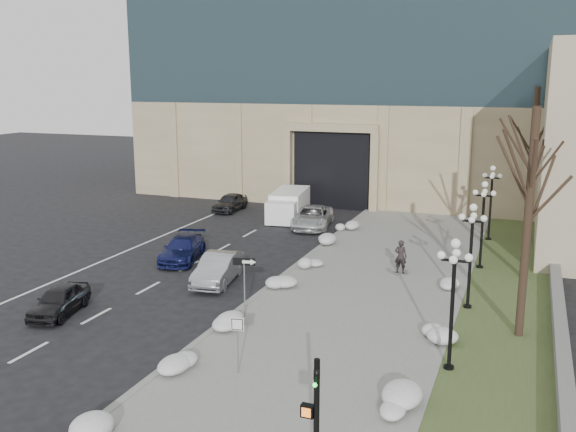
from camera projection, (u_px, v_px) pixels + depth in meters
name	position (u px, v px, depth m)	size (l,w,h in m)	color
ground	(149.00, 409.00, 19.76)	(160.00, 160.00, 0.00)	black
sidewalk	(369.00, 286.00, 31.31)	(9.00, 40.00, 0.12)	gray
curb	(283.00, 276.00, 32.88)	(0.30, 40.00, 0.14)	gray
grass_strip	(509.00, 302.00, 29.05)	(4.00, 40.00, 0.10)	#3D4A25
stone_wall	(556.00, 288.00, 30.12)	(0.50, 30.00, 0.70)	slate
car_a	(59.00, 300.00, 27.60)	(1.49, 3.69, 1.26)	black
car_b	(218.00, 269.00, 31.83)	(1.54, 4.42, 1.46)	#95989C
car_c	(183.00, 249.00, 35.77)	(1.86, 4.58, 1.33)	navy
car_d	(312.00, 217.00, 43.67)	(2.39, 5.18, 1.44)	silver
car_e	(230.00, 202.00, 49.14)	(1.60, 3.97, 1.35)	#28292D
pedestrian	(401.00, 256.00, 33.01)	(0.64, 0.42, 1.76)	black
box_truck	(288.00, 205.00, 46.61)	(3.03, 6.38, 1.95)	white
one_way_sign	(248.00, 269.00, 26.65)	(1.01, 0.34, 2.69)	slate
keep_sign	(238.00, 334.00, 21.62)	(0.45, 0.12, 2.12)	slate
traffic_signal	(315.00, 430.00, 15.25)	(0.61, 0.82, 3.62)	black
snow_clump_a	(92.00, 430.00, 18.04)	(1.10, 1.60, 0.36)	silver
snow_clump_b	(170.00, 366.00, 22.08)	(1.10, 1.60, 0.36)	silver
snow_clump_c	(231.00, 324.00, 25.84)	(1.10, 1.60, 0.36)	silver
snow_clump_d	(280.00, 285.00, 30.66)	(1.10, 1.60, 0.36)	silver
snow_clump_e	(307.00, 264.00, 34.17)	(1.10, 1.60, 0.36)	silver
snow_clump_f	(326.00, 242.00, 38.77)	(1.10, 1.60, 0.36)	silver
snow_clump_g	(347.00, 228.00, 42.45)	(1.10, 1.60, 0.36)	silver
snow_clump_h	(400.00, 406.00, 19.37)	(1.10, 1.60, 0.36)	silver
snow_clump_i	(443.00, 335.00, 24.72)	(1.10, 1.60, 0.36)	silver
snow_clump_j	(454.00, 287.00, 30.32)	(1.10, 1.60, 0.36)	silver
lamppost_a	(453.00, 287.00, 21.70)	(1.18, 1.18, 4.76)	black
lamppost_b	(471.00, 242.00, 27.63)	(1.18, 1.18, 4.76)	black
lamppost_c	(483.00, 213.00, 33.57)	(1.18, 1.18, 4.76)	black
lamppost_d	(491.00, 193.00, 39.51)	(1.18, 1.18, 4.76)	black
tree_near	(530.00, 192.00, 24.00)	(3.20, 3.20, 9.00)	black
tree_mid	(531.00, 172.00, 31.38)	(3.20, 3.20, 8.50)	black
tree_far	(533.00, 143.00, 38.55)	(3.20, 3.20, 9.50)	black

